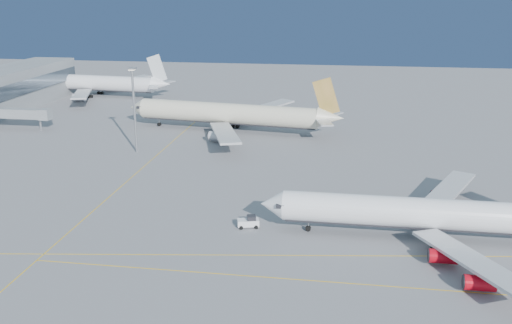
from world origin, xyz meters
name	(u,v)px	position (x,y,z in m)	size (l,w,h in m)	color
ground	(284,241)	(0.00, 0.00, 0.00)	(500.00, 500.00, 0.00)	slate
jet_bridge	(19,114)	(-93.11, 72.00, 5.17)	(23.60, 3.60, 6.90)	gray
taxiway_lines	(212,222)	(-14.71, 6.34, 0.01)	(118.86, 140.00, 0.02)	#E8AE0C
airliner_virgin	(438,215)	(27.28, 4.74, 4.77)	(64.02, 57.66, 15.83)	white
airliner_etihad	(232,114)	(-24.88, 79.56, 5.66)	(71.23, 65.25, 18.61)	beige
airliner_third	(95,83)	(-93.81, 132.23, 5.57)	(68.58, 62.96, 18.39)	white
pushback_tug	(249,222)	(-7.20, 5.12, 1.06)	(4.43, 3.28, 2.28)	white
light_mast	(134,103)	(-46.48, 51.88, 13.83)	(2.03, 2.03, 23.43)	gray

